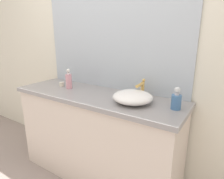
{
  "coord_description": "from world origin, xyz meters",
  "views": [
    {
      "loc": [
        1.07,
        -0.92,
        1.42
      ],
      "look_at": [
        0.21,
        0.41,
        0.96
      ],
      "focal_mm": 31.29,
      "sensor_mm": 36.0,
      "label": 1
    }
  ],
  "objects": [
    {
      "name": "sink_basin",
      "position": [
        0.41,
        0.41,
        0.93
      ],
      "size": [
        0.32,
        0.31,
        0.1
      ],
      "primitive_type": "ellipsoid",
      "color": "white",
      "rests_on": "vanity_counter"
    },
    {
      "name": "wall_mirror_panel",
      "position": [
        0.01,
        0.69,
        1.47
      ],
      "size": [
        1.56,
        0.01,
        1.18
      ],
      "primitive_type": "cube",
      "color": "#B2BCC6",
      "rests_on": "vanity_counter"
    },
    {
      "name": "soap_dispenser",
      "position": [
        0.73,
        0.46,
        0.95
      ],
      "size": [
        0.07,
        0.07,
        0.17
      ],
      "color": "teal",
      "rests_on": "vanity_counter"
    },
    {
      "name": "bathroom_wall_rear",
      "position": [
        0.0,
        0.73,
        1.3
      ],
      "size": [
        6.0,
        0.06,
        2.6
      ],
      "primitive_type": "cube",
      "color": "silver",
      "rests_on": "ground"
    },
    {
      "name": "lotion_bottle",
      "position": [
        -0.33,
        0.44,
        0.96
      ],
      "size": [
        0.06,
        0.06,
        0.2
      ],
      "color": "pink",
      "rests_on": "vanity_counter"
    },
    {
      "name": "faucet",
      "position": [
        0.41,
        0.58,
        0.97
      ],
      "size": [
        0.03,
        0.15,
        0.16
      ],
      "color": "#DAA952",
      "rests_on": "vanity_counter"
    },
    {
      "name": "vanity_counter",
      "position": [
        0.01,
        0.43,
        0.44
      ],
      "size": [
        1.64,
        0.52,
        0.88
      ],
      "color": "beige",
      "rests_on": "ground"
    },
    {
      "name": "candle_jar",
      "position": [
        -0.45,
        0.46,
        0.9
      ],
      "size": [
        0.05,
        0.05,
        0.04
      ],
      "primitive_type": "cylinder",
      "color": "beige",
      "rests_on": "vanity_counter"
    }
  ]
}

